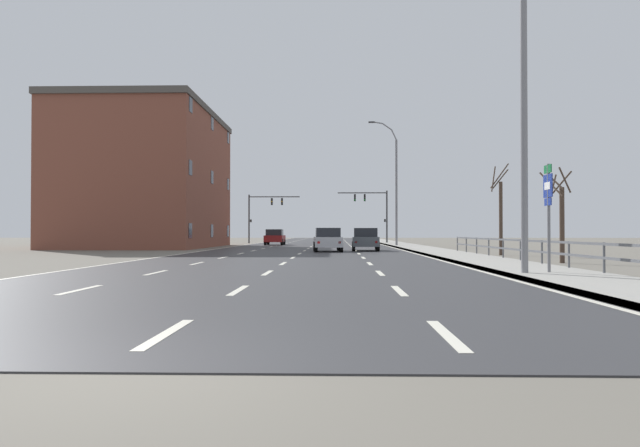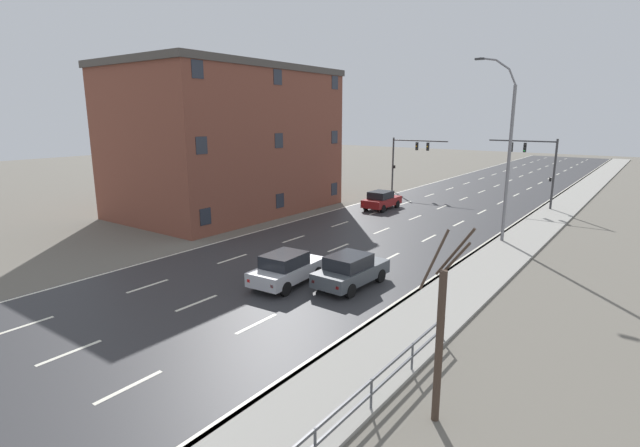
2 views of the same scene
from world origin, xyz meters
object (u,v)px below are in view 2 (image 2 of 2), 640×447
Objects in this scene: street_lamp_midground at (507,154)px; brick_building at (228,140)px; traffic_signal_right at (537,160)px; car_mid_centre at (351,270)px; car_far_left at (382,200)px; traffic_signal_left at (407,154)px; car_near_right at (287,268)px.

brick_building reaches higher than street_lamp_midground.
car_mid_centre is at bearing -95.17° from traffic_signal_right.
brick_building is (-18.24, 9.59, 5.06)m from car_mid_centre.
street_lamp_midground is 13.70m from car_mid_centre.
car_mid_centre is 19.29m from car_far_left.
traffic_signal_left is at bearing 113.05° from car_mid_centre.
car_far_left is (-10.39, -8.10, -3.34)m from traffic_signal_right.
brick_building is at bearing -142.05° from traffic_signal_right.
traffic_signal_right is 0.34× the size of brick_building.
car_near_right is at bearing -112.63° from street_lamp_midground.
traffic_signal_right is 1.44× the size of car_mid_centre.
brick_building reaches higher than car_near_right.
car_mid_centre is (-2.32, -25.62, -3.34)m from traffic_signal_right.
traffic_signal_right is at bearing 76.39° from car_near_right.
traffic_signal_right is 13.59m from car_far_left.
street_lamp_midground is 2.70× the size of car_near_right.
car_mid_centre is at bearing -65.35° from car_far_left.
street_lamp_midground reaches higher than car_far_left.
car_mid_centre and car_near_right have the same top height.
car_near_right is 19.89m from brick_building.
traffic_signal_right is 26.12m from brick_building.
traffic_signal_left is at bearing 104.26° from car_far_left.
street_lamp_midground is at bearing -46.73° from traffic_signal_left.
traffic_signal_right is 1.42× the size of car_near_right.
street_lamp_midground is at bearing 63.94° from car_near_right.
street_lamp_midground is at bearing 7.53° from brick_building.
street_lamp_midground is 15.89m from car_near_right.
brick_building reaches higher than car_mid_centre.
traffic_signal_right reaches higher than traffic_signal_left.
car_far_left is at bearing -75.66° from traffic_signal_left.
car_mid_centre is 3.01m from car_near_right.
street_lamp_midground is 2.72× the size of car_mid_centre.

